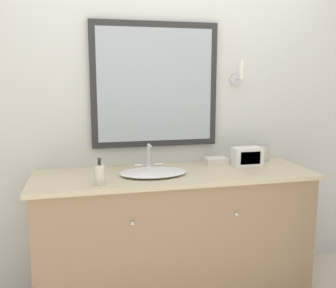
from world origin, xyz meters
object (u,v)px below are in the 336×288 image
sink_basin (153,172)px  soap_bottle (100,174)px  appliance_box (247,157)px  picture_frame (264,153)px

sink_basin → soap_bottle: sink_basin is taller
sink_basin → appliance_box: 0.73m
soap_bottle → appliance_box: size_ratio=0.78×
picture_frame → appliance_box: bearing=-153.2°
appliance_box → picture_frame: size_ratio=1.47×
sink_basin → picture_frame: 0.92m
soap_bottle → appliance_box: bearing=14.2°
sink_basin → appliance_box: bearing=8.0°
soap_bottle → sink_basin: bearing=25.7°
sink_basin → soap_bottle: size_ratio=2.71×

